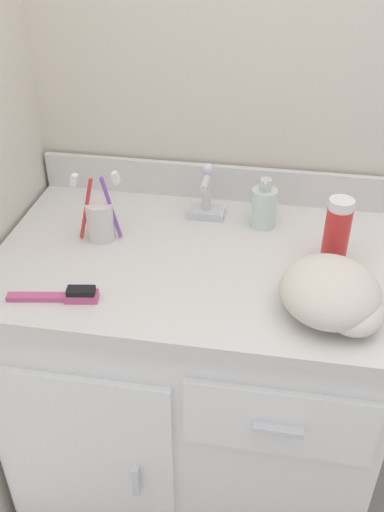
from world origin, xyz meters
name	(u,v)px	position (x,y,z in m)	size (l,w,h in m)	color
ground_plane	(194,465)	(0.00, 0.00, 0.00)	(6.00, 6.00, 0.00)	slate
wall_back	(218,65)	(0.00, 0.34, 1.10)	(1.09, 0.08, 2.20)	beige
vanity	(193,373)	(0.00, 0.00, 0.40)	(0.91, 0.60, 0.77)	white
backsplash	(212,182)	(0.00, 0.28, 0.81)	(0.91, 0.02, 0.09)	silver
sink_faucet	(206,199)	(0.00, 0.18, 0.82)	(0.09, 0.09, 0.14)	silver
toothbrush_cup	(100,219)	(-0.23, 0.04, 0.82)	(0.11, 0.06, 0.17)	silver
soap_dispenser	(264,206)	(0.14, 0.16, 0.82)	(0.06, 0.06, 0.13)	silver
shaving_cream_can	(337,232)	(0.31, 0.03, 0.85)	(0.06, 0.06, 0.16)	red
hairbrush	(66,295)	(-0.23, -0.20, 0.78)	(0.19, 0.06, 0.03)	#C1517F
hand_towel	(335,295)	(0.30, -0.15, 0.81)	(0.20, 0.22, 0.10)	beige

